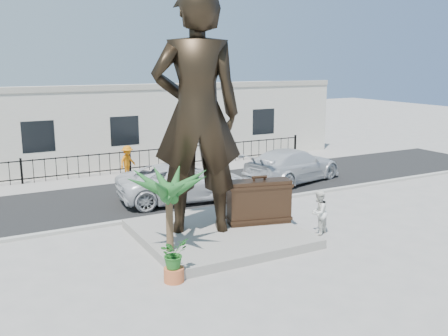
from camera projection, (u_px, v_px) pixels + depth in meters
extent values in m
plane|color=#9E9991|center=(253.00, 249.00, 16.12)|extent=(100.00, 100.00, 0.00)
cube|color=black|center=(163.00, 192.00, 23.01)|extent=(40.00, 7.00, 0.01)
cube|color=#A5A399|center=(195.00, 211.00, 19.98)|extent=(40.00, 0.25, 0.12)
cube|color=#9E9991|center=(135.00, 175.00, 26.45)|extent=(40.00, 2.50, 0.02)
cube|color=gray|center=(218.00, 233.00, 17.15)|extent=(5.20, 5.20, 0.30)
cube|color=black|center=(130.00, 162.00, 27.02)|extent=(22.00, 0.10, 1.20)
cube|color=silver|center=(107.00, 124.00, 30.30)|extent=(28.00, 7.00, 4.40)
imported|color=black|center=(197.00, 114.00, 16.24)|extent=(3.38, 2.80, 7.94)
cube|color=#352216|center=(259.00, 202.00, 17.64)|extent=(2.31, 1.21, 1.55)
imported|color=white|center=(319.00, 212.00, 17.34)|extent=(0.96, 0.88, 1.58)
imported|color=silver|center=(185.00, 182.00, 21.66)|extent=(6.06, 3.26, 1.62)
imported|color=silver|center=(293.00, 165.00, 24.92)|extent=(6.15, 3.76, 1.66)
imported|color=orange|center=(128.00, 161.00, 25.91)|extent=(1.22, 1.08, 1.64)
cylinder|color=#BE5D32|center=(174.00, 275.00, 13.70)|extent=(0.56, 0.56, 0.40)
imported|color=#216521|center=(173.00, 253.00, 13.57)|extent=(0.94, 0.88, 0.85)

